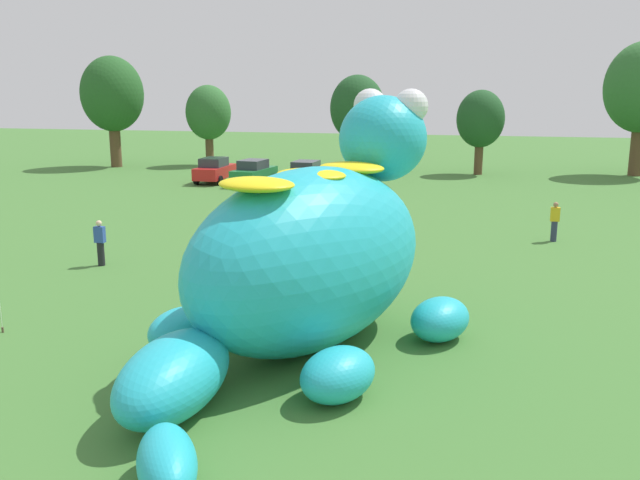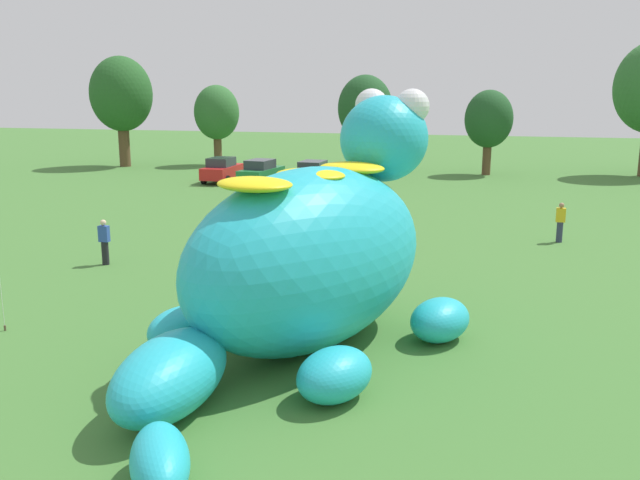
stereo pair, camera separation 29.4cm
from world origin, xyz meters
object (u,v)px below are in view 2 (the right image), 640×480
at_px(spectator_mid_field, 560,223).
at_px(giant_inflatable_creature, 311,256).
at_px(spectator_near_inflatable, 105,242).
at_px(car_green, 261,172).
at_px(car_red, 222,170).
at_px(car_black, 313,174).

bearing_deg(spectator_mid_field, giant_inflatable_creature, -117.27).
bearing_deg(spectator_mid_field, spectator_near_inflatable, -154.27).
bearing_deg(car_green, spectator_mid_field, -36.82).
distance_m(giant_inflatable_creature, car_red, 31.57).
height_order(spectator_near_inflatable, spectator_mid_field, same).
relative_size(car_red, car_black, 0.98).
distance_m(giant_inflatable_creature, spectator_mid_field, 15.96).
relative_size(giant_inflatable_creature, car_red, 3.16).
bearing_deg(spectator_near_inflatable, car_green, 93.28).
relative_size(giant_inflatable_creature, car_green, 3.02).
bearing_deg(car_red, spectator_mid_field, -33.88).
height_order(car_red, spectator_mid_field, car_red).
xyz_separation_m(car_red, spectator_mid_field, (21.15, -14.20, -0.01)).
distance_m(giant_inflatable_creature, car_black, 28.67).
bearing_deg(giant_inflatable_creature, car_black, 104.45).
height_order(car_red, car_black, same).
distance_m(car_green, car_black, 3.63).
relative_size(car_green, spectator_mid_field, 2.50).
xyz_separation_m(giant_inflatable_creature, spectator_near_inflatable, (-9.53, 6.02, -1.51)).
xyz_separation_m(giant_inflatable_creature, car_red, (-13.87, 28.32, -1.50)).
relative_size(car_black, spectator_near_inflatable, 2.45).
bearing_deg(giant_inflatable_creature, car_green, 111.30).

